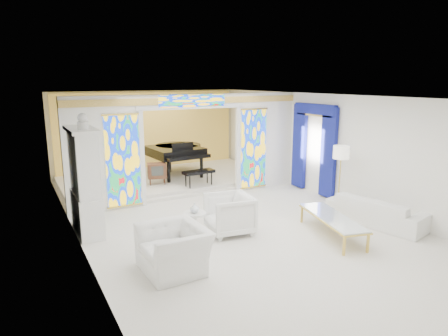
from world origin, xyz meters
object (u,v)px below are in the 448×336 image
armchair_right (229,214)px  coffee_table (332,218)px  armchair_left (174,249)px  grand_piano (177,151)px  tv_console (157,171)px  china_cabinet (85,182)px  sofa (377,211)px

armchair_right → coffee_table: armchair_right is taller
armchair_left → coffee_table: armchair_left is taller
grand_piano → tv_console: size_ratio=4.71×
china_cabinet → sofa: bearing=-24.1°
sofa → armchair_right: bearing=57.6°
china_cabinet → grand_piano: size_ratio=0.87×
sofa → grand_piano: (-2.52, 6.38, 0.66)m
grand_piano → tv_console: 1.48m
coffee_table → grand_piano: (-1.03, 6.46, 0.57)m
grand_piano → armchair_right: bearing=-104.0°
sofa → grand_piano: 6.90m
tv_console → sofa: bearing=-42.0°
armchair_left → armchair_right: armchair_right is taller
armchair_left → armchair_right: (1.75, 1.09, 0.04)m
armchair_left → armchair_right: size_ratio=1.27×
armchair_right → grand_piano: 5.31m
armchair_left → sofa: size_ratio=0.55×
china_cabinet → coffee_table: bearing=-31.1°
china_cabinet → coffee_table: size_ratio=1.26×
armchair_right → tv_console: bearing=-168.5°
tv_console → armchair_right: bearing=-72.6°
coffee_table → grand_piano: bearing=99.1°
armchair_left → sofa: armchair_left is taller
china_cabinet → sofa: 6.80m
grand_piano → tv_console: bearing=-143.2°
armchair_right → grand_piano: (0.86, 5.21, 0.55)m
coffee_table → tv_console: 5.90m
grand_piano → armchair_left: bearing=-117.2°
grand_piano → tv_console: grand_piano is taller
armchair_left → tv_console: bearing=162.0°
tv_console → armchair_left: bearing=-91.5°
sofa → tv_console: 6.52m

